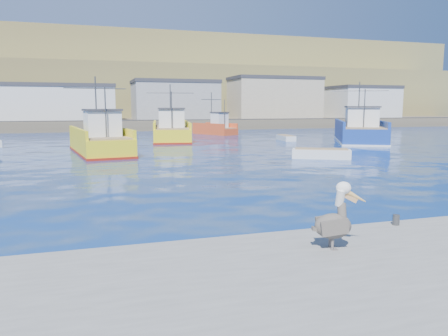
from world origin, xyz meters
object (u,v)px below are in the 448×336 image
Objects in this scene: trawler_yellow_a at (100,141)px; skiff_mid at (321,155)px; boat_orange at (216,128)px; pelican at (335,220)px; skiff_far at (286,138)px; trawler_blue at (359,132)px; trawler_yellow_b at (171,131)px.

skiff_mid is at bearing -29.00° from trawler_yellow_a.
pelican is (-11.61, -50.43, 0.23)m from boat_orange.
skiff_mid reaches higher than skiff_far.
trawler_blue is at bearing -31.36° from skiff_far.
trawler_yellow_a is at bearing -158.39° from skiff_far.
trawler_blue reaches higher than trawler_yellow_b.
pelican is at bearing -125.04° from trawler_blue.
trawler_yellow_a is 26.83m from boat_orange.
skiff_far is at bearing -70.13° from boat_orange.
trawler_yellow_b is at bearing 55.93° from trawler_yellow_a.
trawler_yellow_b is at bearing 110.02° from skiff_mid.
skiff_far is at bearing 66.44° from pelican.
boat_orange is at bearing 52.66° from trawler_yellow_a.
trawler_blue is at bearing -55.96° from boat_orange.
trawler_yellow_a reaches higher than skiff_mid.
skiff_mid is (-0.41, -30.13, -0.67)m from boat_orange.
boat_orange is at bearing 89.22° from skiff_mid.
trawler_yellow_a is at bearing 151.00° from skiff_mid.
skiff_mid is 23.20m from pelican.
trawler_yellow_a is 2.59× the size of skiff_mid.
trawler_blue is at bearing 46.85° from skiff_mid.
boat_orange is (8.05, 9.17, -0.09)m from trawler_yellow_b.
trawler_yellow_a is 14.69m from trawler_yellow_b.
trawler_blue reaches higher than boat_orange.
trawler_yellow_a is 0.96× the size of trawler_yellow_b.
trawler_yellow_a is at bearing -124.07° from trawler_yellow_b.
pelican is (-23.26, -33.17, 0.05)m from trawler_blue.
trawler_yellow_b is 12.20m from boat_orange.
pelican is (-11.20, -20.30, 0.90)m from skiff_mid.
boat_orange is 30.14m from skiff_mid.
boat_orange is 51.75m from pelican.
trawler_yellow_a is 3.20× the size of skiff_far.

